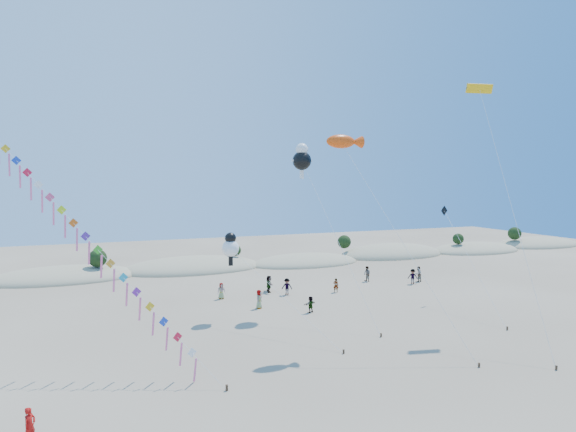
% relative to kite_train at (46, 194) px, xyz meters
% --- Properties ---
extents(ground, '(160.00, 160.00, 0.00)m').
position_rel_kite_train_xyz_m(ground, '(14.90, -15.70, -11.10)').
color(ground, '#7B6B55').
rests_on(ground, ground).
extents(dune_ridge, '(145.30, 11.49, 5.57)m').
position_rel_kite_train_xyz_m(dune_ridge, '(15.96, 29.44, -10.99)').
color(dune_ridge, gray).
rests_on(dune_ridge, ground).
extents(kite_train, '(18.71, 17.45, 21.32)m').
position_rel_kite_train_xyz_m(kite_train, '(0.00, 0.00, 0.00)').
color(kite_train, '#3F2D1E').
rests_on(kite_train, ground).
extents(fish_kite, '(6.69, 9.45, 15.45)m').
position_rel_kite_train_xyz_m(fish_kite, '(20.61, -2.99, 3.78)').
color(fish_kite, '#3F2D1E').
rests_on(fish_kite, ground).
extents(cartoon_kite_low, '(5.79, 12.23, 7.52)m').
position_rel_kite_train_xyz_m(cartoon_kite_low, '(13.78, 4.94, -4.78)').
color(cartoon_kite_low, '#3F2D1E').
rests_on(cartoon_kite_low, ground).
extents(cartoon_kite_high, '(3.20, 11.46, 15.48)m').
position_rel_kite_train_xyz_m(cartoon_kite_high, '(21.00, 6.14, 2.95)').
color(cartoon_kite_high, '#3F2D1E').
rests_on(cartoon_kite_high, ground).
extents(parafoil_kite, '(4.91, 11.86, 20.22)m').
position_rel_kite_train_xyz_m(parafoil_kite, '(33.57, -2.87, 8.33)').
color(parafoil_kite, '#3F2D1E').
rests_on(parafoil_kite, ground).
extents(dark_kite, '(2.96, 11.01, 9.48)m').
position_rel_kite_train_xyz_m(dark_kite, '(35.29, 1.36, -4.48)').
color(dark_kite, '#3F2D1E').
rests_on(dark_kite, ground).
extents(flyer_foreground, '(0.69, 0.74, 1.70)m').
position_rel_kite_train_xyz_m(flyer_foreground, '(0.06, -11.44, -10.25)').
color(flyer_foreground, '#A9100D').
rests_on(flyer_foreground, ground).
extents(beachgoers, '(24.71, 10.83, 1.82)m').
position_rel_kite_train_xyz_m(beachgoers, '(25.39, 10.93, -10.24)').
color(beachgoers, slate).
rests_on(beachgoers, ground).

